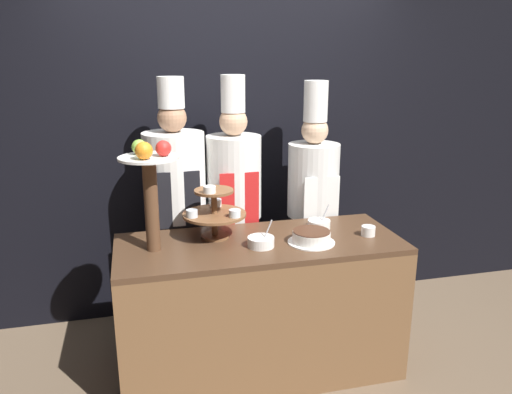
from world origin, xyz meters
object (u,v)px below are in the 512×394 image
Objects in this scene: cake_round at (311,237)px; serving_bowl_near at (261,242)px; tiered_stand at (214,211)px; chef_center_left at (234,199)px; serving_bowl_far at (319,224)px; chef_left at (176,201)px; fruit_pedestal at (150,178)px; chef_center_right at (313,198)px; cup_white at (368,231)px.

serving_bowl_near reaches higher than cake_round.
tiered_stand is 0.48m from chef_center_left.
tiered_stand is 0.35m from serving_bowl_near.
serving_bowl_near is 0.09× the size of chef_center_left.
chef_left is (-0.88, 0.42, 0.10)m from serving_bowl_far.
tiered_stand is 0.60× the size of fruit_pedestal.
chef_left reaches higher than serving_bowl_far.
serving_bowl_near is 0.50m from serving_bowl_far.
fruit_pedestal is 0.65m from chef_left.
serving_bowl_far is 0.09× the size of chef_center_right.
serving_bowl_near is at bearing -87.51° from chef_center_left.
chef_left reaches higher than cake_round.
fruit_pedestal reaches higher than cup_white.
cake_round is 0.31m from serving_bowl_near.
fruit_pedestal reaches higher than serving_bowl_far.
chef_center_right is at bearing 75.43° from serving_bowl_far.
tiered_stand is 0.22× the size of chef_center_right.
serving_bowl_near is 0.64m from chef_center_left.
fruit_pedestal is 0.86m from chef_center_left.
serving_bowl_far reaches higher than cake_round.
fruit_pedestal is at bearing 176.66° from cup_white.
chef_left is at bearing 151.22° from cup_white.
serving_bowl_near is 0.09× the size of chef_left.
cake_round is 0.39m from cup_white.
chef_center_left is at bearing 63.60° from tiered_stand.
serving_bowl_far is at bearing 141.35° from cup_white.
fruit_pedestal is 0.35× the size of chef_left.
cup_white is 0.05× the size of chef_center_right.
fruit_pedestal is 0.35× the size of chef_center_left.
fruit_pedestal is 4.08× the size of serving_bowl_far.
chef_left is (-0.19, 0.42, -0.05)m from tiered_stand.
chef_left is 1.00× the size of chef_center_left.
cake_round is 0.74m from chef_center_left.
fruit_pedestal is at bearing -173.35° from serving_bowl_far.
chef_center_left is (0.41, 0.00, -0.01)m from chef_left.
cake_round is (0.55, -0.23, -0.14)m from tiered_stand.
serving_bowl_near is 0.85m from chef_center_right.
cake_round is 0.70m from chef_center_right.
fruit_pedestal is at bearing -162.36° from tiered_stand.
fruit_pedestal is 1.00m from cake_round.
chef_center_right is (-0.14, 0.62, 0.05)m from cup_white.
chef_center_right reaches higher than cake_round.
serving_bowl_near is (-0.69, -0.02, -0.00)m from cup_white.
fruit_pedestal is 7.46× the size of cup_white.
chef_left reaches higher than cup_white.
serving_bowl_near reaches higher than cup_white.
cup_white is at bearing -77.26° from chef_center_right.
cake_round is 1.76× the size of serving_bowl_near.
fruit_pedestal reaches higher than tiered_stand.
cake_round reaches higher than cup_white.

